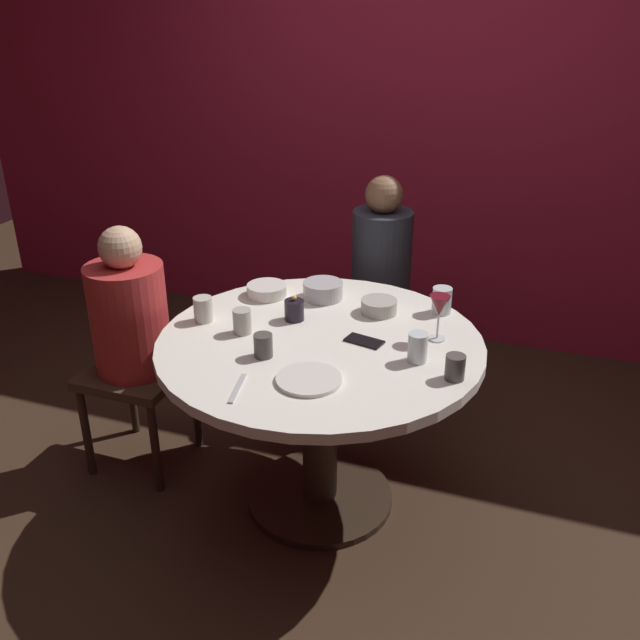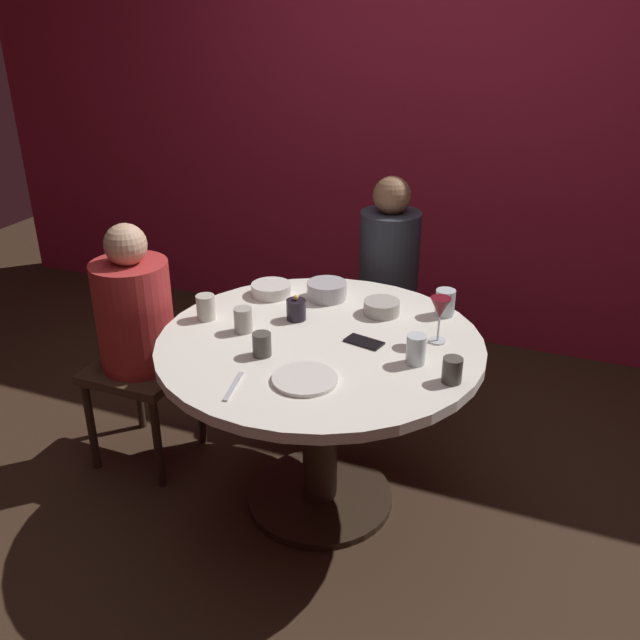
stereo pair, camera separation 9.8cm
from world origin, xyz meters
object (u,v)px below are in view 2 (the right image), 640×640
at_px(cell_phone, 364,342).
at_px(cup_beside_wine, 452,370).
at_px(cup_center_front, 416,349).
at_px(bowl_salad_center, 382,307).
at_px(dinner_plate, 305,379).
at_px(bowl_serving_large, 327,290).
at_px(candle_holder, 296,310).
at_px(dining_table, 320,380).
at_px(seated_diner_back, 389,269).
at_px(cup_near_candle, 206,307).
at_px(seated_diner_left, 135,319).
at_px(cup_by_left_diner, 262,344).
at_px(wine_glass, 440,310).
at_px(bowl_small_white, 271,289).
at_px(cup_by_right_diner, 243,320).
at_px(cup_far_edge, 445,303).

height_order(cell_phone, cup_beside_wine, cup_beside_wine).
bearing_deg(cup_center_front, bowl_salad_center, 123.81).
bearing_deg(dinner_plate, bowl_serving_large, 105.43).
xyz_separation_m(candle_holder, cup_center_front, (0.53, -0.17, 0.01)).
distance_m(dining_table, seated_diner_back, 0.89).
bearing_deg(bowl_salad_center, cup_near_candle, -154.23).
relative_size(seated_diner_left, candle_holder, 10.54).
height_order(cup_by_left_diner, cup_center_front, cup_center_front).
bearing_deg(dining_table, dinner_plate, -77.41).
bearing_deg(cup_by_left_diner, wine_glass, 31.26).
bearing_deg(bowl_small_white, seated_diner_back, 58.72).
bearing_deg(seated_diner_left, cup_by_right_diner, -4.77).
bearing_deg(bowl_small_white, candle_holder, -42.81).
distance_m(wine_glass, bowl_small_white, 0.78).
distance_m(dining_table, cup_center_front, 0.44).
bearing_deg(dinner_plate, dining_table, 102.59).
relative_size(dinner_plate, cup_near_candle, 2.24).
xyz_separation_m(wine_glass, cup_center_front, (-0.03, -0.19, -0.08)).
distance_m(bowl_salad_center, cup_far_edge, 0.25).
height_order(wine_glass, dinner_plate, wine_glass).
height_order(bowl_salad_center, cup_center_front, cup_center_front).
distance_m(bowl_small_white, cup_beside_wine, 0.97).
relative_size(wine_glass, cup_beside_wine, 2.02).
xyz_separation_m(seated_diner_back, bowl_serving_large, (-0.12, -0.52, 0.07)).
xyz_separation_m(cell_phone, cup_near_candle, (-0.64, -0.04, 0.05)).
xyz_separation_m(bowl_serving_large, cup_near_candle, (-0.37, -0.36, 0.01)).
relative_size(seated_diner_left, cup_by_left_diner, 12.86).
relative_size(candle_holder, bowl_small_white, 0.62).
xyz_separation_m(dinner_plate, bowl_small_white, (-0.41, 0.61, 0.02)).
height_order(dining_table, bowl_small_white, bowl_small_white).
relative_size(cup_near_candle, cup_by_left_diner, 1.16).
xyz_separation_m(wine_glass, cup_beside_wine, (0.11, -0.27, -0.08)).
relative_size(candle_holder, cup_by_right_diner, 1.09).
bearing_deg(seated_diner_back, bowl_small_white, -31.28).
bearing_deg(dinner_plate, wine_glass, 52.43).
bearing_deg(dinner_plate, cup_beside_wine, 21.45).
bearing_deg(cup_by_right_diner, bowl_salad_center, 38.35).
height_order(cup_by_left_diner, cup_beside_wine, cup_beside_wine).
bearing_deg(seated_diner_left, cup_far_edge, 17.72).
height_order(cup_near_candle, cup_center_front, cup_center_front).
bearing_deg(dinner_plate, cup_near_candle, 151.56).
bearing_deg(cup_far_edge, bowl_salad_center, -160.25).
bearing_deg(dinner_plate, cup_by_right_diner, 144.98).
bearing_deg(seated_diner_back, cup_near_candle, -28.68).
xyz_separation_m(seated_diner_back, cup_by_left_diner, (-0.14, -1.07, 0.08)).
bearing_deg(seated_diner_back, cell_phone, 10.72).
xyz_separation_m(dining_table, cell_phone, (0.16, 0.04, 0.18)).
height_order(wine_glass, cup_by_left_diner, wine_glass).
distance_m(cup_by_left_diner, cup_beside_wine, 0.67).
height_order(cup_by_left_diner, cup_by_right_diner, cup_by_right_diner).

